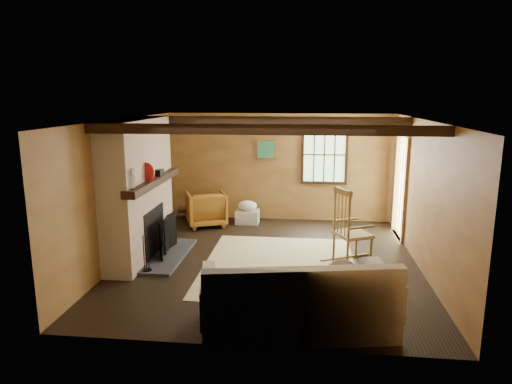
# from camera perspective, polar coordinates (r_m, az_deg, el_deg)

# --- Properties ---
(ground) EXTENTS (5.50, 5.50, 0.00)m
(ground) POSITION_cam_1_polar(r_m,az_deg,el_deg) (7.92, 1.57, -8.60)
(ground) COLOR black
(ground) RESTS_ON ground
(room_envelope) EXTENTS (5.02, 5.52, 2.44)m
(room_envelope) POSITION_cam_1_polar(r_m,az_deg,el_deg) (7.74, 3.42, 3.42)
(room_envelope) COLOR #A3713A
(room_envelope) RESTS_ON ground
(fireplace) EXTENTS (1.02, 2.30, 2.40)m
(fireplace) POSITION_cam_1_polar(r_m,az_deg,el_deg) (8.09, -14.30, -0.38)
(fireplace) COLOR brown
(fireplace) RESTS_ON ground
(rug) EXTENTS (2.50, 3.00, 0.01)m
(rug) POSITION_cam_1_polar(r_m,az_deg,el_deg) (7.72, 2.94, -9.15)
(rug) COLOR #CABD87
(rug) RESTS_ON ground
(rocking_chair) EXTENTS (1.07, 0.86, 1.31)m
(rocking_chair) POSITION_cam_1_polar(r_m,az_deg,el_deg) (7.81, 11.71, -4.89)
(rocking_chair) COLOR tan
(rocking_chair) RESTS_ON ground
(sofa) EXTENTS (2.45, 1.42, 0.93)m
(sofa) POSITION_cam_1_polar(r_m,az_deg,el_deg) (5.65, 5.40, -13.81)
(sofa) COLOR beige
(sofa) RESTS_ON ground
(firewood_pile) EXTENTS (0.73, 0.13, 0.27)m
(firewood_pile) POSITION_cam_1_polar(r_m,az_deg,el_deg) (10.65, -7.77, -2.54)
(firewood_pile) COLOR brown
(firewood_pile) RESTS_ON ground
(laundry_basket) EXTENTS (0.51, 0.39, 0.30)m
(laundry_basket) POSITION_cam_1_polar(r_m,az_deg,el_deg) (10.12, -1.07, -3.10)
(laundry_basket) COLOR silver
(laundry_basket) RESTS_ON ground
(basket_pillow) EXTENTS (0.53, 0.48, 0.21)m
(basket_pillow) POSITION_cam_1_polar(r_m,az_deg,el_deg) (10.06, -1.07, -1.69)
(basket_pillow) COLOR beige
(basket_pillow) RESTS_ON laundry_basket
(armchair) EXTENTS (1.05, 1.06, 0.75)m
(armchair) POSITION_cam_1_polar(r_m,az_deg,el_deg) (9.97, -6.24, -2.07)
(armchair) COLOR #BF6026
(armchair) RESTS_ON ground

